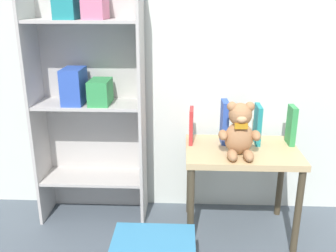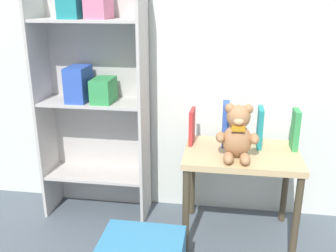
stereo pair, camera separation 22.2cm
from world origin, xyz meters
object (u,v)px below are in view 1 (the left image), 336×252
object	(u,v)px
book_standing_red	(191,126)
book_standing_teal	(258,124)
book_standing_green	(291,125)
bookshelf_side	(89,88)
book_standing_blue	(224,122)
display_table	(241,162)
teddy_bear	(240,131)

from	to	relation	value
book_standing_red	book_standing_teal	world-z (taller)	book_standing_teal
book_standing_teal	book_standing_green	bearing A→B (deg)	-0.81
bookshelf_side	book_standing_blue	bearing A→B (deg)	-5.39
book_standing_green	display_table	bearing A→B (deg)	-161.98
book_standing_red	book_standing_blue	bearing A→B (deg)	4.68
book_standing_blue	book_standing_green	distance (m)	0.40
teddy_bear	book_standing_green	distance (m)	0.38
display_table	bookshelf_side	bearing A→B (deg)	168.87
bookshelf_side	teddy_bear	distance (m)	0.95
bookshelf_side	book_standing_red	world-z (taller)	bookshelf_side
teddy_bear	book_standing_blue	xyz separation A→B (m)	(-0.06, 0.19, -0.01)
book_standing_teal	book_standing_green	size ratio (longest dim) A/B	1.01
display_table	book_standing_green	xyz separation A→B (m)	(0.30, 0.10, 0.20)
book_standing_blue	book_standing_teal	size ratio (longest dim) A/B	1.10
bookshelf_side	display_table	world-z (taller)	bookshelf_side
teddy_bear	book_standing_blue	bearing A→B (deg)	108.43
display_table	book_standing_green	size ratio (longest dim) A/B	2.81
teddy_bear	book_standing_teal	xyz separation A→B (m)	(0.14, 0.19, -0.02)
bookshelf_side	book_standing_teal	xyz separation A→B (m)	(1.03, -0.08, -0.20)
teddy_bear	book_standing_green	world-z (taller)	teddy_bear
book_standing_red	teddy_bear	bearing A→B (deg)	-32.44
display_table	book_standing_teal	xyz separation A→B (m)	(0.10, 0.10, 0.20)
bookshelf_side	book_standing_green	world-z (taller)	bookshelf_side
book_standing_red	book_standing_blue	distance (m)	0.20
bookshelf_side	display_table	xyz separation A→B (m)	(0.93, -0.18, -0.40)
display_table	book_standing_blue	world-z (taller)	book_standing_blue
book_standing_green	book_standing_red	bearing A→B (deg)	-179.93
bookshelf_side	book_standing_red	bearing A→B (deg)	-7.69
bookshelf_side	book_standing_red	distance (m)	0.67
display_table	book_standing_red	world-z (taller)	book_standing_red
display_table	book_standing_teal	world-z (taller)	book_standing_teal
bookshelf_side	book_standing_blue	distance (m)	0.86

